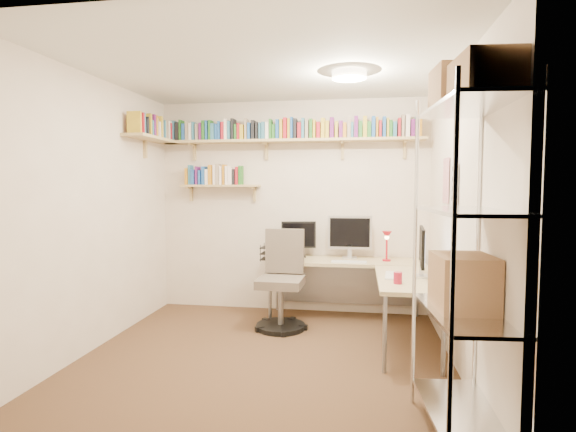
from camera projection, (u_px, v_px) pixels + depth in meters
name	position (u px, v px, depth m)	size (l,w,h in m)	color
ground	(266.00, 356.00, 3.97)	(3.20, 3.20, 0.00)	#45311D
room_shell	(266.00, 180.00, 3.87)	(3.24, 3.04, 2.52)	beige
wall_shelves	(253.00, 140.00, 5.18)	(3.12, 1.09, 0.80)	#D2B876
corner_desk	(349.00, 264.00, 4.80)	(1.78, 1.74, 1.16)	beige
office_chair	(282.00, 287.00, 4.74)	(0.54, 0.55, 1.04)	black
wire_rack	(468.00, 201.00, 2.59)	(0.51, 0.93, 2.23)	silver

